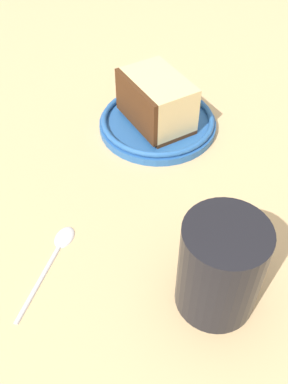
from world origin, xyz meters
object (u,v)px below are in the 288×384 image
(small_plate, at_px, (158,122))
(cake_slice, at_px, (156,101))
(tea_mug, at_px, (221,265))
(teaspoon, at_px, (56,249))

(small_plate, relative_size, cake_slice, 1.35)
(small_plate, relative_size, tea_mug, 1.56)
(cake_slice, height_order, teaspoon, cake_slice)
(tea_mug, relative_size, teaspoon, 0.84)
(small_plate, xyz_separation_m, teaspoon, (0.23, -0.06, -0.01))
(small_plate, distance_m, teaspoon, 0.24)
(tea_mug, height_order, teaspoon, tea_mug)
(cake_slice, bearing_deg, teaspoon, -13.72)
(cake_slice, distance_m, tea_mug, 0.27)
(cake_slice, xyz_separation_m, tea_mug, (0.24, 0.11, 0.01))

